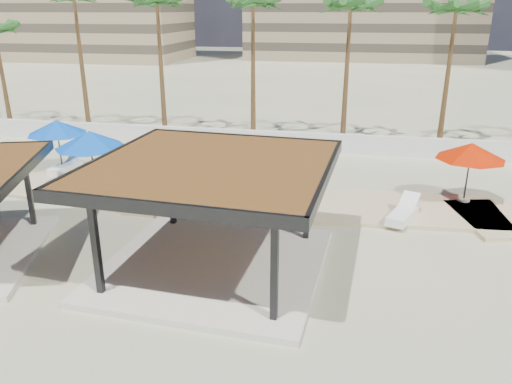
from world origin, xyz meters
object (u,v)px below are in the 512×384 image
pavilion_central (213,206)px  lounger_a (66,167)px  umbrella_a (57,127)px  lounger_b (403,214)px  umbrella_c (471,151)px

pavilion_central → lounger_a: size_ratio=3.53×
umbrella_a → lounger_b: size_ratio=1.43×
pavilion_central → umbrella_c: (9.40, 7.71, 0.22)m
umbrella_a → lounger_a: umbrella_a is taller
pavilion_central → umbrella_c: size_ratio=2.46×
umbrella_c → umbrella_a: bearing=178.3°
lounger_b → umbrella_a: bearing=101.5°
umbrella_a → lounger_a: bearing=14.1°
pavilion_central → lounger_b: size_ratio=3.38×
pavilion_central → lounger_a: pavilion_central is taller
umbrella_a → umbrella_c: bearing=-1.7°
pavilion_central → umbrella_a: bearing=145.9°
umbrella_c → pavilion_central: bearing=-140.6°
pavilion_central → lounger_b: pavilion_central is taller
pavilion_central → umbrella_c: pavilion_central is taller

